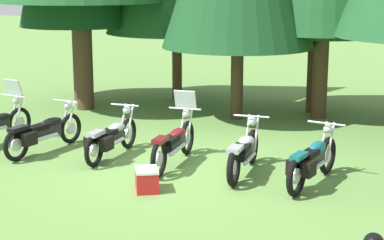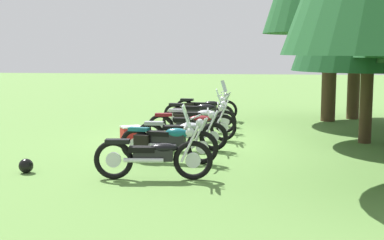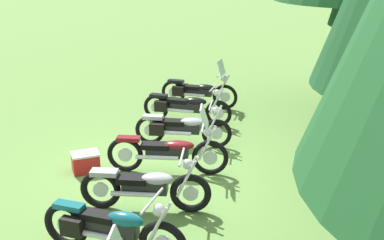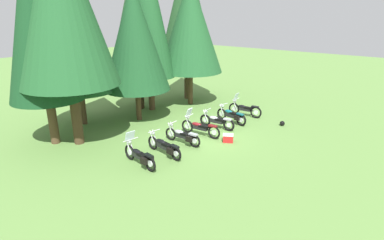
# 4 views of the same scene
# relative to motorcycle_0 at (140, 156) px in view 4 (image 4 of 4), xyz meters

# --- Properties ---
(ground_plane) EXTENTS (80.00, 80.00, 0.00)m
(ground_plane) POSITION_rel_motorcycle_0_xyz_m (4.21, 0.02, -0.46)
(ground_plane) COLOR #608C42
(motorcycle_0) EXTENTS (0.77, 2.17, 1.36)m
(motorcycle_0) POSITION_rel_motorcycle_0_xyz_m (0.00, 0.00, 0.00)
(motorcycle_0) COLOR black
(motorcycle_0) RESTS_ON ground_plane
(motorcycle_1) EXTENTS (0.75, 2.29, 0.99)m
(motorcycle_1) POSITION_rel_motorcycle_0_xyz_m (1.37, -0.10, -0.02)
(motorcycle_1) COLOR black
(motorcycle_1) RESTS_ON ground_plane
(motorcycle_2) EXTENTS (0.63, 2.14, 0.98)m
(motorcycle_2) POSITION_rel_motorcycle_0_xyz_m (2.87, 0.10, -0.02)
(motorcycle_2) COLOR black
(motorcycle_2) RESTS_ON ground_plane
(motorcycle_3) EXTENTS (0.68, 2.34, 1.36)m
(motorcycle_3) POSITION_rel_motorcycle_0_xyz_m (4.26, 0.15, 0.01)
(motorcycle_3) COLOR black
(motorcycle_3) RESTS_ON ground_plane
(motorcycle_4) EXTENTS (0.69, 2.17, 0.99)m
(motorcycle_4) POSITION_rel_motorcycle_0_xyz_m (5.69, 0.08, -0.02)
(motorcycle_4) COLOR black
(motorcycle_4) RESTS_ON ground_plane
(motorcycle_5) EXTENTS (0.76, 2.18, 1.00)m
(motorcycle_5) POSITION_rel_motorcycle_0_xyz_m (6.99, -0.07, -0.01)
(motorcycle_5) COLOR black
(motorcycle_5) RESTS_ON ground_plane
(motorcycle_6) EXTENTS (0.77, 2.19, 1.37)m
(motorcycle_6) POSITION_rel_motorcycle_0_xyz_m (8.57, -0.01, 0.01)
(motorcycle_6) COLOR black
(motorcycle_6) RESTS_ON ground_plane
(pine_tree_0) EXTENTS (3.33, 3.33, 9.50)m
(pine_tree_0) POSITION_rel_motorcycle_0_xyz_m (-0.99, 5.06, 5.38)
(pine_tree_0) COLOR #4C3823
(pine_tree_0) RESTS_ON ground_plane
(pine_tree_1) EXTENTS (4.46, 4.46, 10.23)m
(pine_tree_1) POSITION_rel_motorcycle_0_xyz_m (-0.27, 4.13, 6.09)
(pine_tree_1) COLOR #42301E
(pine_tree_1) RESTS_ON ground_plane
(pine_tree_2) EXTENTS (4.13, 4.13, 7.80)m
(pine_tree_2) POSITION_rel_motorcycle_0_xyz_m (1.51, 6.40, 4.44)
(pine_tree_2) COLOR #4C3823
(pine_tree_2) RESTS_ON ground_plane
(pine_tree_3) EXTENTS (3.82, 3.82, 7.78)m
(pine_tree_3) POSITION_rel_motorcycle_0_xyz_m (4.01, 4.55, 4.35)
(pine_tree_3) COLOR #42301E
(pine_tree_3) RESTS_ON ground_plane
(pine_tree_4) EXTENTS (3.78, 3.78, 9.06)m
(pine_tree_4) POSITION_rel_motorcycle_0_xyz_m (5.68, 6.26, 5.09)
(pine_tree_4) COLOR #42301E
(pine_tree_4) RESTS_ON ground_plane
(pine_tree_5) EXTENTS (3.13, 3.13, 9.90)m
(pine_tree_5) POSITION_rel_motorcycle_0_xyz_m (5.95, 5.45, 5.57)
(pine_tree_5) COLOR #4C3823
(pine_tree_5) RESTS_ON ground_plane
(pine_tree_6) EXTENTS (4.28, 4.28, 8.35)m
(pine_tree_6) POSITION_rel_motorcycle_0_xyz_m (8.62, 4.35, 4.85)
(pine_tree_6) COLOR #4C3823
(pine_tree_6) RESTS_ON ground_plane
(pine_tree_7) EXTENTS (3.99, 3.99, 10.21)m
(pine_tree_7) POSITION_rel_motorcycle_0_xyz_m (9.62, 5.49, 5.94)
(pine_tree_7) COLOR brown
(pine_tree_7) RESTS_ON ground_plane
(picnic_cooler) EXTENTS (0.59, 0.63, 0.39)m
(picnic_cooler) POSITION_rel_motorcycle_0_xyz_m (4.47, -1.47, -0.26)
(picnic_cooler) COLOR red
(picnic_cooler) RESTS_ON ground_plane
(dropped_helmet) EXTENTS (0.28, 0.28, 0.28)m
(dropped_helmet) POSITION_rel_motorcycle_0_xyz_m (8.37, -2.58, -0.32)
(dropped_helmet) COLOR black
(dropped_helmet) RESTS_ON ground_plane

